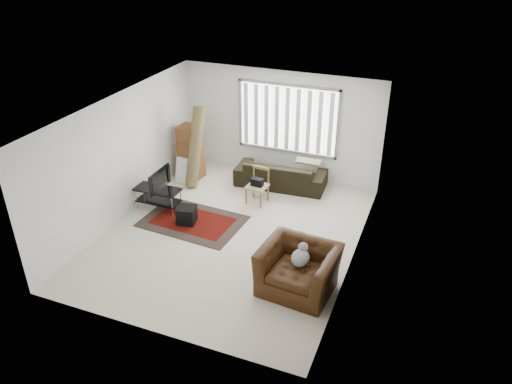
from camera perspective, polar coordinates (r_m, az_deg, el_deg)
room at (r=9.95m, az=-1.68°, el=5.09°), size 6.00×6.02×2.71m
persian_rug at (r=10.89m, az=-7.24°, el=-3.33°), size 2.21×1.55×0.02m
tv_stand at (r=11.32m, az=-11.13°, el=-0.25°), size 1.02×0.46×0.51m
tv at (r=11.15m, az=-11.31°, el=1.46°), size 0.11×0.83×0.48m
subwoofer at (r=10.76m, az=-7.92°, el=-2.60°), size 0.44×0.44×0.37m
moving_boxes at (r=12.52m, az=-7.56°, el=4.33°), size 0.62×0.57×1.37m
white_flatpack at (r=12.39m, az=-8.11°, el=2.39°), size 0.52×0.28×0.64m
rolled_rug at (r=12.07m, az=-6.97°, el=5.13°), size 0.40×0.85×1.93m
sofa at (r=12.10m, az=2.87°, el=2.51°), size 2.23×1.07×0.84m
side_chair at (r=11.33m, az=0.18°, el=0.87°), size 0.48×0.48×0.83m
armchair at (r=8.73m, az=4.89°, el=-8.45°), size 1.38×1.23×0.95m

